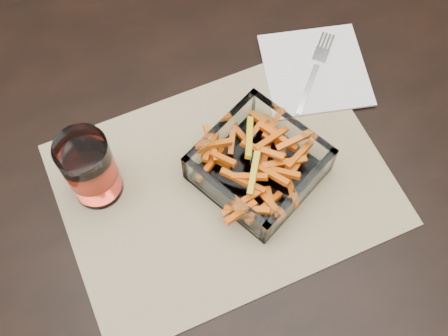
{
  "coord_description": "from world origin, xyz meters",
  "views": [
    {
      "loc": [
        -0.29,
        -0.36,
        1.48
      ],
      "look_at": [
        -0.15,
        -0.06,
        0.78
      ],
      "focal_mm": 45.0,
      "sensor_mm": 36.0,
      "label": 1
    }
  ],
  "objects": [
    {
      "name": "napkin",
      "position": [
        0.05,
        0.06,
        0.76
      ],
      "size": [
        0.19,
        0.19,
        0.0
      ],
      "primitive_type": "cube",
      "rotation": [
        0.0,
        0.0,
        -0.26
      ],
      "color": "white",
      "rests_on": "placemat"
    },
    {
      "name": "tumbler",
      "position": [
        -0.32,
        0.0,
        0.81
      ],
      "size": [
        0.07,
        0.07,
        0.12
      ],
      "color": "white",
      "rests_on": "placemat"
    },
    {
      "name": "fork",
      "position": [
        0.05,
        0.05,
        0.76
      ],
      "size": [
        0.12,
        0.12,
        0.0
      ],
      "rotation": [
        0.0,
        0.0,
        -0.78
      ],
      "color": "silver",
      "rests_on": "napkin"
    },
    {
      "name": "glass_bowl",
      "position": [
        -0.11,
        -0.07,
        0.78
      ],
      "size": [
        0.2,
        0.2,
        0.06
      ],
      "rotation": [
        0.0,
        0.0,
        0.43
      ],
      "color": "white",
      "rests_on": "placemat"
    },
    {
      "name": "dining_table",
      "position": [
        0.0,
        0.0,
        0.66
      ],
      "size": [
        1.6,
        0.9,
        0.75
      ],
      "color": "black",
      "rests_on": "ground"
    },
    {
      "name": "placemat",
      "position": [
        -0.16,
        -0.07,
        0.75
      ],
      "size": [
        0.45,
        0.33,
        0.0
      ],
      "primitive_type": "cube",
      "rotation": [
        0.0,
        0.0,
        0.0
      ],
      "color": "tan",
      "rests_on": "dining_table"
    }
  ]
}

